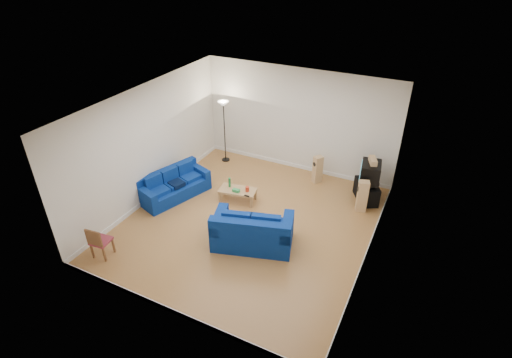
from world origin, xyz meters
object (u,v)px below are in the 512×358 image
at_px(coffee_table, 238,191).
at_px(tv_stand, 366,191).
at_px(sofa_loveseat, 252,233).
at_px(television, 370,172).
at_px(sofa_three_seat, 173,187).

relative_size(coffee_table, tv_stand, 1.22).
distance_m(sofa_loveseat, television, 3.73).
bearing_deg(sofa_loveseat, coffee_table, 112.16).
bearing_deg(television, coffee_table, -72.45).
distance_m(tv_stand, television, 0.64).
relative_size(sofa_loveseat, television, 2.76).
bearing_deg(tv_stand, sofa_three_seat, -95.03).
height_order(sofa_loveseat, coffee_table, sofa_loveseat).
relative_size(sofa_loveseat, tv_stand, 2.36).
xyz_separation_m(coffee_table, television, (3.19, 1.61, 0.60)).
xyz_separation_m(sofa_three_seat, sofa_loveseat, (2.96, -0.92, 0.07)).
distance_m(coffee_table, television, 3.63).
bearing_deg(television, sofa_loveseat, -42.02).
height_order(sofa_three_seat, tv_stand, sofa_three_seat).
bearing_deg(sofa_three_seat, sofa_loveseat, 91.33).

